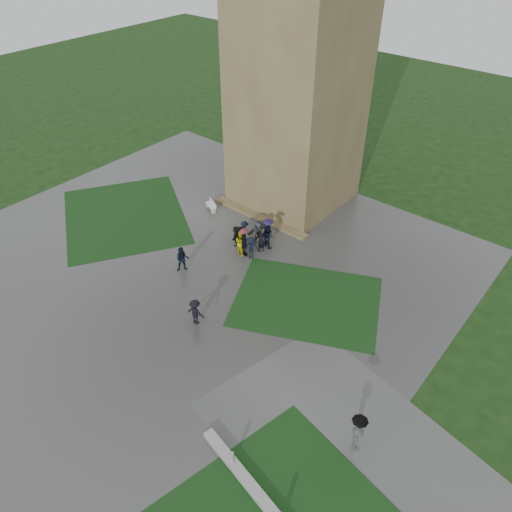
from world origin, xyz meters
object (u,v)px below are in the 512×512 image
Objects in this scene: tower at (298,91)px; pedestrian_near at (196,312)px; bench at (211,205)px; pedestrian_path at (358,433)px; pedestrian_mid at (182,259)px.

tower is 18.36m from pedestrian_near.
bench is 22.82m from pedestrian_path.
pedestrian_mid is 1.06× the size of pedestrian_near.
tower reaches higher than pedestrian_mid.
pedestrian_mid is (3.95, -6.90, 0.51)m from bench.
pedestrian_near reaches higher than bench.
tower reaches higher than bench.
pedestrian_near is 11.73m from pedestrian_path.
pedestrian_mid reaches higher than pedestrian_near.
tower is 24.71m from pedestrian_path.
pedestrian_path is at bearing 162.20° from pedestrian_near.
tower is 7.88× the size of pedestrian_path.
bench is at bearing -62.60° from pedestrian_near.
bench is at bearing 150.95° from pedestrian_path.
tower is at bearing 133.57° from pedestrian_path.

